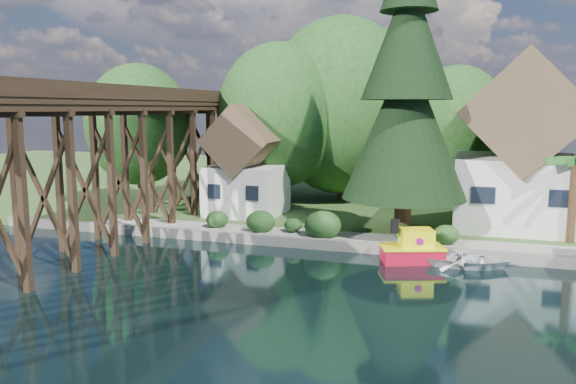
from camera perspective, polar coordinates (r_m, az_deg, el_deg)
name	(u,v)px	position (r m, az deg, el deg)	size (l,w,h in m)	color
ground	(363,302)	(24.15, 7.65, -10.98)	(140.00, 140.00, 0.00)	black
bank	(423,188)	(57.12, 13.60, 0.45)	(140.00, 52.00, 0.50)	#344F1F
seawall	(464,255)	(31.42, 17.48, -6.11)	(60.00, 0.40, 0.62)	slate
promenade	(503,248)	(32.70, 21.03, -5.32)	(50.00, 2.60, 0.06)	gray
trestle_bridge	(106,155)	(34.10, -18.03, 3.59)	(4.12, 44.18, 9.30)	black
house_left	(518,154)	(38.70, 22.31, 3.60)	(7.64, 8.64, 11.02)	silver
shed	(247,168)	(40.03, -4.23, 2.47)	(5.09, 5.40, 7.85)	silver
bg_trees	(428,118)	(43.80, 14.03, 7.29)	(49.90, 13.30, 10.57)	#382314
shrubs	(314,223)	(33.51, 2.69, -3.20)	(15.76, 2.47, 1.70)	#194217
conifer	(407,89)	(33.74, 11.95, 10.23)	(7.29, 7.29, 17.96)	#382314
palm_tree	(576,163)	(34.90, 27.18, 2.61)	(4.13, 4.13, 5.16)	#382314
tugboat	(413,249)	(30.33, 12.58, -5.67)	(3.63, 2.73, 2.35)	#A80B24
boat_white_a	(468,259)	(30.27, 17.85, -6.46)	(2.91, 4.07, 0.84)	white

